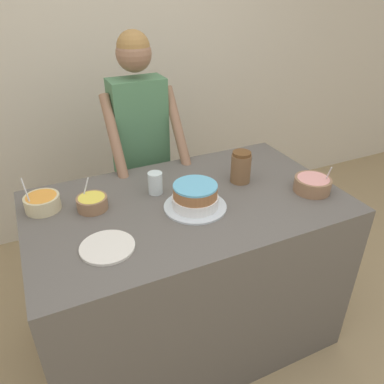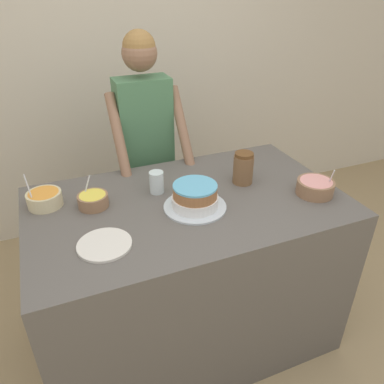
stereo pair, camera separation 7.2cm
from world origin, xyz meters
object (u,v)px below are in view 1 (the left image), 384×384
object	(u,v)px
person_baker	(140,138)
frosting_bowl_yellow	(92,202)
ceramic_plate	(107,247)
stoneware_jar	(241,167)
frosting_bowl_pink	(312,184)
drinking_glass	(155,183)
frosting_bowl_orange	(42,202)
cake	(195,197)

from	to	relation	value
person_baker	frosting_bowl_yellow	size ratio (longest dim) A/B	11.42
ceramic_plate	stoneware_jar	xyz separation A→B (m)	(0.79, 0.27, 0.08)
frosting_bowl_yellow	stoneware_jar	bearing A→B (deg)	-4.40
frosting_bowl_pink	drinking_glass	size ratio (longest dim) A/B	1.65
frosting_bowl_orange	stoneware_jar	distance (m)	1.01
frosting_bowl_orange	ceramic_plate	distance (m)	0.47
cake	ceramic_plate	bearing A→B (deg)	-164.32
cake	frosting_bowl_orange	size ratio (longest dim) A/B	1.69
drinking_glass	ceramic_plate	size ratio (longest dim) A/B	0.50
person_baker	stoneware_jar	xyz separation A→B (m)	(0.36, -0.59, -0.01)
person_baker	cake	size ratio (longest dim) A/B	5.49
frosting_bowl_yellow	ceramic_plate	distance (m)	0.33
person_baker	stoneware_jar	bearing A→B (deg)	-58.27
person_baker	drinking_glass	size ratio (longest dim) A/B	14.66
ceramic_plate	cake	bearing A→B (deg)	15.68
person_baker	cake	distance (m)	0.73
cake	drinking_glass	size ratio (longest dim) A/B	2.67
person_baker	frosting_bowl_pink	xyz separation A→B (m)	(0.65, -0.84, -0.05)
cake	frosting_bowl_yellow	bearing A→B (deg)	156.19
frosting_bowl_orange	ceramic_plate	xyz separation A→B (m)	(0.20, -0.42, -0.03)
person_baker	frosting_bowl_yellow	bearing A→B (deg)	-128.35
cake	stoneware_jar	distance (m)	0.36
frosting_bowl_pink	stoneware_jar	xyz separation A→B (m)	(-0.28, 0.25, 0.04)
drinking_glass	stoneware_jar	bearing A→B (deg)	-9.36
drinking_glass	ceramic_plate	distance (m)	0.48
frosting_bowl_pink	cake	bearing A→B (deg)	169.85
cake	stoneware_jar	bearing A→B (deg)	22.35
drinking_glass	ceramic_plate	world-z (taller)	drinking_glass
cake	ceramic_plate	world-z (taller)	cake
frosting_bowl_yellow	stoneware_jar	size ratio (longest dim) A/B	0.85
ceramic_plate	stoneware_jar	distance (m)	0.84
frosting_bowl_pink	stoneware_jar	world-z (taller)	stoneware_jar
frosting_bowl_orange	stoneware_jar	world-z (taller)	frosting_bowl_orange
cake	stoneware_jar	world-z (taller)	stoneware_jar
frosting_bowl_orange	ceramic_plate	world-z (taller)	frosting_bowl_orange
frosting_bowl_yellow	stoneware_jar	distance (m)	0.79
person_baker	drinking_glass	distance (m)	0.52
person_baker	ceramic_plate	world-z (taller)	person_baker
stoneware_jar	drinking_glass	bearing A→B (deg)	170.64
drinking_glass	frosting_bowl_orange	bearing A→B (deg)	171.71
frosting_bowl_orange	cake	bearing A→B (deg)	-23.76
frosting_bowl_orange	ceramic_plate	bearing A→B (deg)	-64.24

